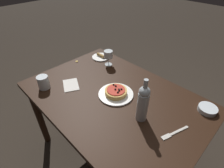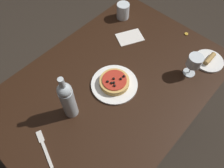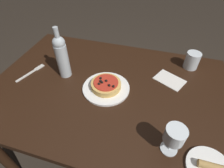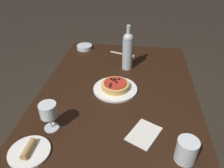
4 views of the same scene
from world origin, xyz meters
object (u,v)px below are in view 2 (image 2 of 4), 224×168
(dining_table, at_px, (113,91))
(bottle_cap, at_px, (186,34))
(water_cup, at_px, (123,11))
(wine_glass, at_px, (194,62))
(fork, at_px, (44,146))
(side_plate, at_px, (209,60))
(wine_bottle, at_px, (68,99))
(pizza, at_px, (114,82))
(dinner_plate, at_px, (114,84))

(dining_table, bearing_deg, bottle_cap, -9.22)
(water_cup, bearing_deg, wine_glass, -99.34)
(fork, height_order, side_plate, side_plate)
(wine_glass, relative_size, bottle_cap, 5.88)
(water_cup, height_order, bottle_cap, water_cup)
(wine_bottle, relative_size, side_plate, 1.74)
(pizza, xyz_separation_m, water_cup, (0.45, 0.33, 0.02))
(water_cup, relative_size, side_plate, 0.60)
(wine_bottle, bearing_deg, dining_table, -6.54)
(wine_glass, height_order, side_plate, wine_glass)
(dinner_plate, bearing_deg, wine_glass, -36.44)
(dinner_plate, xyz_separation_m, side_plate, (0.50, -0.30, 0.00))
(wine_bottle, height_order, water_cup, wine_bottle)
(wine_bottle, bearing_deg, fork, -169.43)
(fork, bearing_deg, bottle_cap, -76.31)
(wine_bottle, bearing_deg, side_plate, -24.25)
(dinner_plate, bearing_deg, side_plate, -30.78)
(water_cup, bearing_deg, dinner_plate, -143.34)
(water_cup, height_order, side_plate, water_cup)
(dining_table, bearing_deg, pizza, -111.74)
(water_cup, distance_m, fork, 0.98)
(dinner_plate, xyz_separation_m, water_cup, (0.45, 0.33, 0.05))
(wine_bottle, bearing_deg, pizza, -10.28)
(dinner_plate, distance_m, pizza, 0.02)
(bottle_cap, bearing_deg, dining_table, 170.78)
(dining_table, height_order, wine_bottle, wine_bottle)
(pizza, xyz_separation_m, side_plate, (0.50, -0.30, -0.02))
(wine_bottle, xyz_separation_m, side_plate, (0.77, -0.35, -0.12))
(dinner_plate, distance_m, water_cup, 0.56)
(dining_table, relative_size, wine_glass, 9.34)
(dining_table, distance_m, side_plate, 0.60)
(dining_table, bearing_deg, wine_bottle, 173.46)
(pizza, xyz_separation_m, fork, (-0.48, 0.01, -0.03))
(wine_bottle, height_order, bottle_cap, wine_bottle)
(wine_glass, xyz_separation_m, fork, (-0.83, 0.27, -0.10))
(pizza, height_order, fork, pizza)
(water_cup, xyz_separation_m, side_plate, (0.05, -0.63, -0.04))
(dining_table, bearing_deg, fork, -179.14)
(dining_table, xyz_separation_m, side_plate, (0.49, -0.32, 0.10))
(water_cup, bearing_deg, dining_table, -144.36)
(water_cup, height_order, fork, water_cup)
(pizza, distance_m, wine_glass, 0.44)
(pizza, bearing_deg, fork, 178.81)
(dinner_plate, relative_size, bottle_cap, 10.75)
(fork, height_order, bottle_cap, bottle_cap)
(side_plate, xyz_separation_m, bottle_cap, (0.10, 0.22, -0.01))
(dining_table, relative_size, fork, 6.87)
(fork, xyz_separation_m, side_plate, (0.98, -0.31, 0.01))
(water_cup, xyz_separation_m, bottle_cap, (0.16, -0.41, -0.05))
(dining_table, bearing_deg, water_cup, 35.64)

